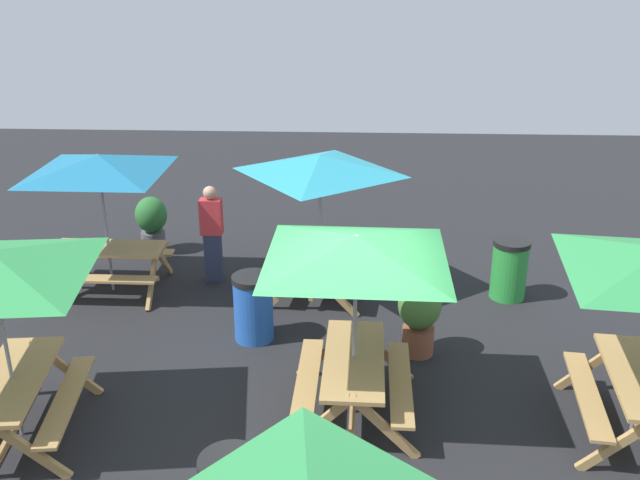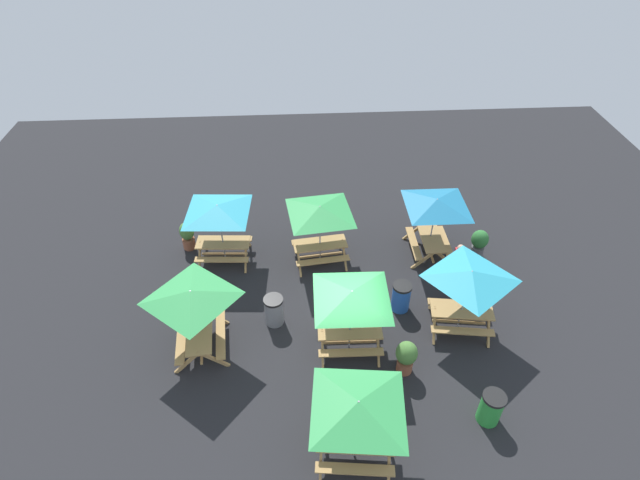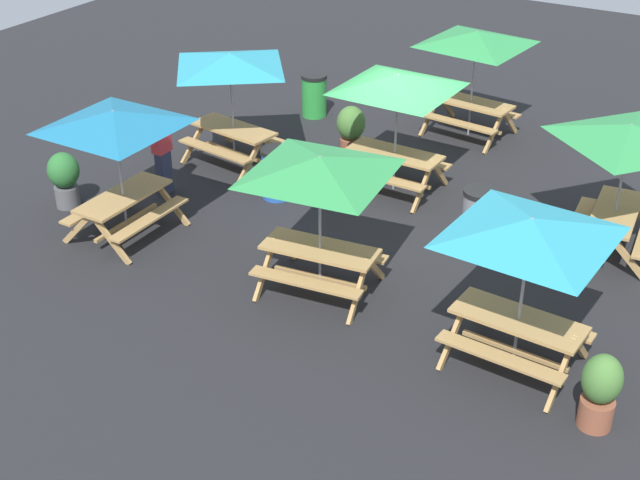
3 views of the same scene
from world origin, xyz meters
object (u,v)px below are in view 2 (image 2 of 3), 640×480
Objects in this scene: picnic_table_4 at (358,410)px; picnic_table_6 at (436,207)px; picnic_table_3 at (352,299)px; potted_plant_0 at (479,242)px; person_standing at (457,264)px; picnic_table_0 at (320,214)px; trash_bin_gray at (274,310)px; picnic_table_1 at (218,213)px; picnic_table_5 at (192,299)px; picnic_table_2 at (470,279)px; trash_bin_green at (491,408)px; potted_plant_1 at (187,235)px; trash_bin_blue at (401,297)px; potted_plant_2 at (406,356)px.

picnic_table_6 is at bearing 70.87° from picnic_table_4.
picnic_table_3 is at bearing 92.56° from picnic_table_4.
potted_plant_0 is 1.84m from person_standing.
picnic_table_0 is 3.46m from trash_bin_gray.
picnic_table_5 is at bearing -91.15° from picnic_table_1.
picnic_table_1 reaches higher than potted_plant_0.
trash_bin_green is at bearing -83.54° from picnic_table_2.
picnic_table_2 is at bearing -26.15° from potted_plant_1.
trash_bin_gray is at bearing 102.10° from person_standing.
person_standing reaches higher than potted_plant_0.
picnic_table_5 is 9.82m from potted_plant_0.
picnic_table_3 is at bearing -99.11° from picnic_table_5.
trash_bin_green is at bearing -33.39° from trash_bin_gray.
picnic_table_0 is 2.64× the size of potted_plant_0.
picnic_table_3 is (-3.34, -0.56, 0.00)m from picnic_table_2.
picnic_table_2 is at bearing -177.66° from picnic_table_6.
picnic_table_4 is 7.98m from picnic_table_6.
trash_bin_blue is at bearing -21.51° from picnic_table_1.
potted_plant_0 is at bearing -7.90° from picnic_table_0.
picnic_table_5 is at bearing 177.86° from picnic_table_3.
picnic_table_5 is at bearing -169.71° from picnic_table_2.
trash_bin_gray is 7.50m from potted_plant_0.
picnic_table_1 is 3.76m from trash_bin_gray.
picnic_table_6 is 3.30m from trash_bin_blue.
potted_plant_2 reaches higher than trash_bin_gray.
picnic_table_3 is 1.01× the size of picnic_table_4.
picnic_table_3 is 6.29m from potted_plant_0.
potted_plant_1 is at bearing 129.96° from trash_bin_gray.
picnic_table_6 is at bearing 15.55° from person_standing.
potted_plant_0 is 5.75m from potted_plant_2.
picnic_table_6 is at bearing 69.83° from potted_plant_2.
potted_plant_1 reaches higher than trash_bin_green.
picnic_table_5 is 2.20× the size of potted_plant_0.
person_standing is (8.89, -2.40, 0.31)m from potted_plant_1.
picnic_table_5 is at bearing -77.40° from potted_plant_1.
person_standing is at bearing 85.15° from trash_bin_green.
potted_plant_0 is (1.61, 6.20, 0.10)m from trash_bin_green.
picnic_table_0 is 3.66m from trash_bin_blue.
picnic_table_3 is 5.12m from picnic_table_6.
potted_plant_0 is (5.09, 6.96, -1.39)m from picnic_table_4.
picnic_table_3 is at bearing -27.09° from trash_bin_gray.
person_standing is (7.88, 2.11, -1.10)m from picnic_table_5.
picnic_table_2 reaches higher than person_standing.
picnic_table_0 is 4.65m from person_standing.
potted_plant_1 is at bearing 139.55° from trash_bin_green.
trash_bin_gray is at bearing -159.46° from potted_plant_0.
picnic_table_6 is 5.35m from potted_plant_2.
picnic_table_4 is 3.18m from potted_plant_2.
picnic_table_4 is at bearing -126.17° from potted_plant_0.
picnic_table_3 and picnic_table_5 have the same top height.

